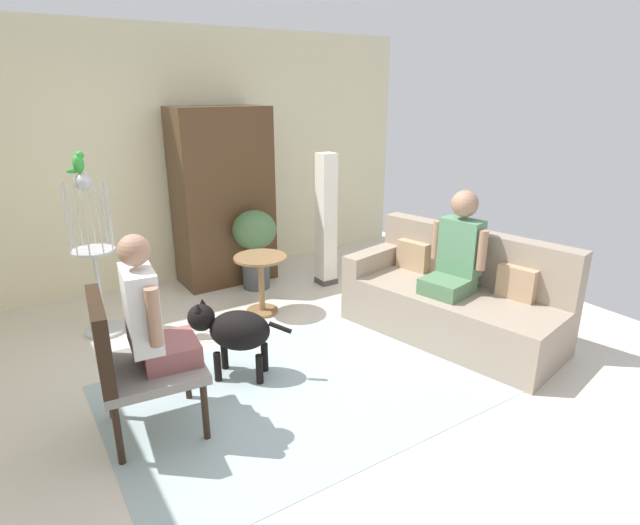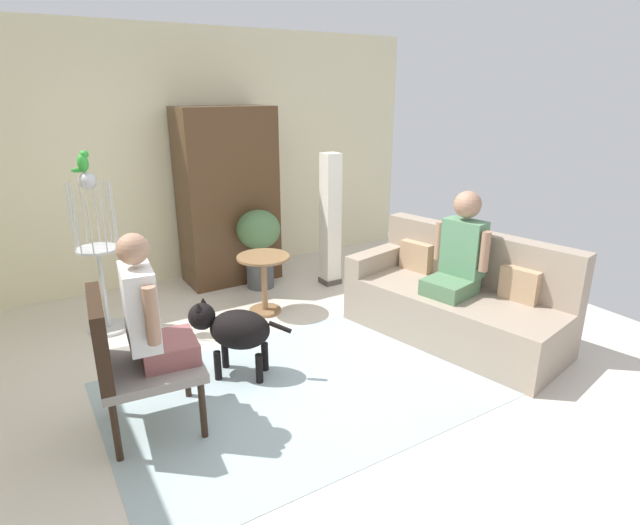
{
  "view_description": "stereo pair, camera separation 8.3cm",
  "coord_description": "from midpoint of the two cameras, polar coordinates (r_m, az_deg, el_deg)",
  "views": [
    {
      "loc": [
        -1.79,
        -3.08,
        2.13
      ],
      "look_at": [
        0.14,
        -0.1,
        0.92
      ],
      "focal_mm": 28.69,
      "sensor_mm": 36.0,
      "label": 1
    },
    {
      "loc": [
        -1.72,
        -3.12,
        2.13
      ],
      "look_at": [
        0.14,
        -0.1,
        0.92
      ],
      "focal_mm": 28.69,
      "sensor_mm": 36.0,
      "label": 2
    }
  ],
  "objects": [
    {
      "name": "person_on_armchair",
      "position": [
        3.33,
        -19.19,
        -5.47
      ],
      "size": [
        0.44,
        0.52,
        0.86
      ],
      "color": "#8A4E50"
    },
    {
      "name": "person_on_couch",
      "position": [
        4.55,
        14.56,
        1.27
      ],
      "size": [
        0.53,
        0.51,
        0.88
      ],
      "color": "#527B54"
    },
    {
      "name": "back_wall",
      "position": [
        6.07,
        -16.21,
        11.1
      ],
      "size": [
        6.01,
        0.12,
        2.77
      ],
      "primitive_type": "cube",
      "color": "beige",
      "rests_on": "ground"
    },
    {
      "name": "potted_plant",
      "position": [
        5.65,
        -7.71,
        2.56
      ],
      "size": [
        0.48,
        0.48,
        0.88
      ],
      "color": "#4C5156",
      "rests_on": "ground"
    },
    {
      "name": "area_rug",
      "position": [
        3.98,
        -1.23,
        -13.48
      ],
      "size": [
        2.95,
        1.85,
        0.01
      ],
      "primitive_type": "cube",
      "color": "#9EB2B7",
      "rests_on": "ground"
    },
    {
      "name": "dog",
      "position": [
        3.97,
        -10.21,
        -7.4
      ],
      "size": [
        0.66,
        0.56,
        0.62
      ],
      "color": "black",
      "rests_on": "ground"
    },
    {
      "name": "round_end_table",
      "position": [
        5.05,
        -7.07,
        -1.56
      ],
      "size": [
        0.52,
        0.52,
        0.59
      ],
      "color": "olive",
      "rests_on": "ground"
    },
    {
      "name": "armoire_cabinet",
      "position": [
        5.87,
        -11.18,
        7.18
      ],
      "size": [
        1.04,
        0.56,
        1.95
      ],
      "primitive_type": "cube",
      "color": "#4C331E",
      "rests_on": "ground"
    },
    {
      "name": "parrot",
      "position": [
        4.75,
        -25.83,
        9.99
      ],
      "size": [
        0.17,
        0.1,
        0.18
      ],
      "color": "green",
      "rests_on": "bird_cage_stand"
    },
    {
      "name": "ground_plane",
      "position": [
        4.15,
        -3.03,
        -12.08
      ],
      "size": [
        6.49,
        6.49,
        0.0
      ],
      "primitive_type": "plane",
      "color": "beige"
    },
    {
      "name": "armchair",
      "position": [
        3.43,
        -21.26,
        -9.81
      ],
      "size": [
        0.68,
        0.67,
        0.96
      ],
      "color": "black",
      "rests_on": "ground"
    },
    {
      "name": "column_lamp",
      "position": [
        5.69,
        0.28,
        4.64
      ],
      "size": [
        0.2,
        0.2,
        1.48
      ],
      "color": "#4C4742",
      "rests_on": "ground"
    },
    {
      "name": "couch",
      "position": [
        4.76,
        14.11,
        -4.04
      ],
      "size": [
        1.21,
        2.03,
        0.93
      ],
      "color": "gray",
      "rests_on": "ground"
    },
    {
      "name": "bird_cage_stand",
      "position": [
        4.94,
        -24.24,
        0.12
      ],
      "size": [
        0.37,
        0.37,
        1.46
      ],
      "color": "silver",
      "rests_on": "ground"
    }
  ]
}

